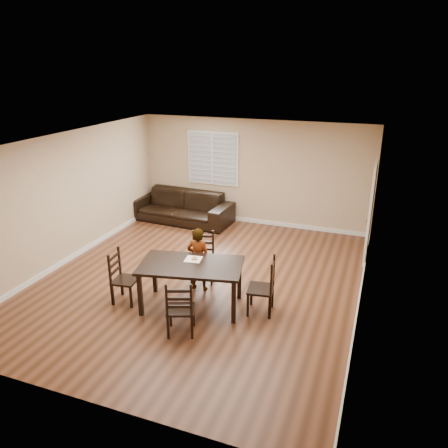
{
  "coord_description": "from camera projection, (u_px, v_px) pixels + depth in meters",
  "views": [
    {
      "loc": [
        3.11,
        -6.99,
        4.02
      ],
      "look_at": [
        0.28,
        0.6,
        1.0
      ],
      "focal_mm": 35.0,
      "sensor_mm": 36.0,
      "label": 1
    }
  ],
  "objects": [
    {
      "name": "napkin",
      "position": [
        193.0,
        259.0,
        7.55
      ],
      "size": [
        0.31,
        0.31,
        0.0
      ],
      "primitive_type": "cube",
      "rotation": [
        0.0,
        0.0,
        0.14
      ],
      "color": "silver",
      "rests_on": "dining_table"
    },
    {
      "name": "chair_near",
      "position": [
        203.0,
        257.0,
        8.51
      ],
      "size": [
        0.53,
        0.51,
        0.97
      ],
      "rotation": [
        0.0,
        0.0,
        0.27
      ],
      "color": "black",
      "rests_on": "ground"
    },
    {
      "name": "sofa",
      "position": [
        181.0,
        207.0,
        11.61
      ],
      "size": [
        2.8,
        1.25,
        0.8
      ],
      "primitive_type": "imported",
      "rotation": [
        0.0,
        0.0,
        -0.06
      ],
      "color": "black",
      "rests_on": "ground"
    },
    {
      "name": "donut",
      "position": [
        195.0,
        258.0,
        7.54
      ],
      "size": [
        0.11,
        0.11,
        0.04
      ],
      "color": "#CF834A",
      "rests_on": "napkin"
    },
    {
      "name": "chair_left",
      "position": [
        119.0,
        278.0,
        7.69
      ],
      "size": [
        0.45,
        0.48,
        0.96
      ],
      "rotation": [
        0.0,
        0.0,
        1.69
      ],
      "color": "black",
      "rests_on": "ground"
    },
    {
      "name": "chair_far",
      "position": [
        180.0,
        312.0,
        6.66
      ],
      "size": [
        0.54,
        0.52,
        0.94
      ],
      "rotation": [
        0.0,
        0.0,
        3.5
      ],
      "color": "black",
      "rests_on": "ground"
    },
    {
      "name": "dining_table",
      "position": [
        191.0,
        269.0,
        7.4
      ],
      "size": [
        1.89,
        1.31,
        0.81
      ],
      "rotation": [
        0.0,
        0.0,
        0.21
      ],
      "color": "black",
      "rests_on": "ground"
    },
    {
      "name": "ground",
      "position": [
        200.0,
        280.0,
        8.56
      ],
      "size": [
        7.0,
        7.0,
        0.0
      ],
      "primitive_type": "plane",
      "color": "brown",
      "rests_on": "ground"
    },
    {
      "name": "room",
      "position": [
        204.0,
        189.0,
        8.08
      ],
      "size": [
        6.04,
        7.04,
        2.72
      ],
      "color": "tan",
      "rests_on": "ground"
    },
    {
      "name": "child",
      "position": [
        199.0,
        259.0,
        8.02
      ],
      "size": [
        0.46,
        0.31,
        1.23
      ],
      "primitive_type": "imported",
      "rotation": [
        0.0,
        0.0,
        3.18
      ],
      "color": "gray",
      "rests_on": "ground"
    },
    {
      "name": "chair_right",
      "position": [
        268.0,
        288.0,
        7.31
      ],
      "size": [
        0.48,
        0.51,
        1.0
      ],
      "rotation": [
        0.0,
        0.0,
        -1.42
      ],
      "color": "black",
      "rests_on": "ground"
    }
  ]
}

